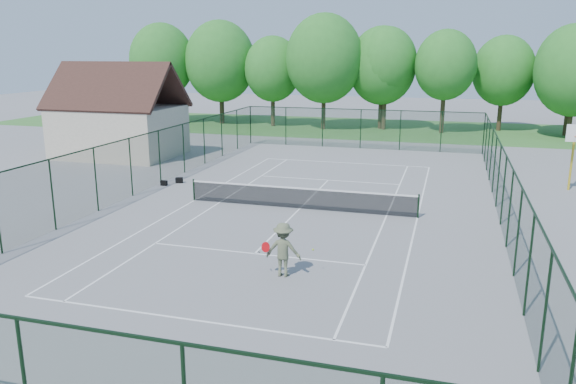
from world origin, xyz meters
name	(u,v)px	position (x,y,z in m)	size (l,w,h in m)	color
ground	(300,209)	(0.00, 0.00, 0.00)	(140.00, 140.00, 0.00)	gray
grass_far	(380,129)	(0.00, 30.00, 0.01)	(80.00, 16.00, 0.01)	#3E7B33
court_lines	(300,209)	(0.00, 0.00, 0.00)	(11.05, 23.85, 0.01)	white
tennis_net	(300,197)	(0.00, 0.00, 0.58)	(11.08, 0.08, 1.10)	black
fence_enclosure	(300,177)	(0.00, 0.00, 1.56)	(18.05, 36.05, 3.02)	#193723
utility_building	(118,112)	(-16.00, 10.00, 3.12)	(8.60, 6.27, 6.63)	beige
tree_line_far	(382,66)	(0.00, 30.00, 5.99)	(39.40, 6.40, 9.70)	#3F311E
basketball_goal	(576,144)	(13.00, 7.21, 2.57)	(1.20, 1.43, 3.65)	gold
sports_bag_a	(164,183)	(-8.54, 2.50, 0.14)	(0.35, 0.21, 0.28)	black
sports_bag_b	(179,180)	(-8.01, 3.32, 0.16)	(0.40, 0.25, 0.31)	black
tennis_player	(283,250)	(1.61, -8.10, 0.91)	(1.82, 0.83, 1.83)	#5A6245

